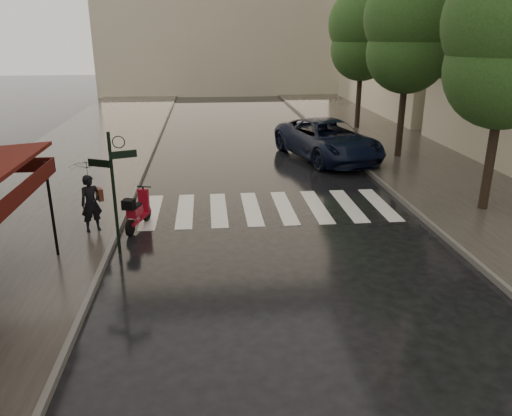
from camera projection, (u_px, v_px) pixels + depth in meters
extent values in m
plane|color=black|center=(157.00, 312.00, 10.02)|extent=(120.00, 120.00, 0.00)
cube|color=#38332D|center=(73.00, 165.00, 20.84)|extent=(6.00, 60.00, 0.12)
cube|color=#38332D|center=(414.00, 157.00, 22.21)|extent=(5.50, 60.00, 0.12)
cube|color=#595651|center=(147.00, 163.00, 21.12)|extent=(0.12, 60.00, 0.16)
cube|color=#595651|center=(352.00, 158.00, 21.94)|extent=(0.12, 60.00, 0.16)
cube|color=silver|center=(151.00, 212.00, 15.59)|extent=(0.50, 3.20, 0.01)
cube|color=silver|center=(185.00, 211.00, 15.68)|extent=(0.50, 3.20, 0.01)
cube|color=silver|center=(219.00, 209.00, 15.78)|extent=(0.50, 3.20, 0.01)
cube|color=silver|center=(252.00, 208.00, 15.88)|extent=(0.50, 3.20, 0.01)
cube|color=silver|center=(284.00, 207.00, 15.97)|extent=(0.50, 3.20, 0.01)
cube|color=silver|center=(316.00, 206.00, 16.07)|extent=(0.50, 3.20, 0.01)
cube|color=silver|center=(348.00, 205.00, 16.17)|extent=(0.50, 3.20, 0.01)
cube|color=silver|center=(380.00, 204.00, 16.27)|extent=(0.50, 3.20, 0.01)
cylinder|color=black|center=(52.00, 210.00, 11.93)|extent=(0.07, 0.07, 2.35)
cylinder|color=black|center=(114.00, 195.00, 12.21)|extent=(0.08, 0.08, 3.10)
cube|color=black|center=(123.00, 154.00, 11.90)|extent=(0.62, 0.26, 0.18)
cube|color=black|center=(99.00, 163.00, 11.92)|extent=(0.56, 0.29, 0.18)
cylinder|color=black|center=(493.00, 141.00, 14.85)|extent=(0.28, 0.28, 4.26)
sphere|color=#1B3915|center=(505.00, 70.00, 14.17)|extent=(3.40, 3.40, 3.40)
sphere|color=#1B3915|center=(512.00, 21.00, 13.74)|extent=(3.80, 3.80, 3.80)
cylinder|color=black|center=(402.00, 105.00, 21.37)|extent=(0.28, 0.28, 4.48)
sphere|color=#1B3915|center=(408.00, 52.00, 20.65)|extent=(3.40, 3.40, 3.40)
sphere|color=#1B3915|center=(411.00, 17.00, 20.20)|extent=(3.80, 3.80, 3.80)
cylinder|color=black|center=(359.00, 89.00, 27.98)|extent=(0.28, 0.28, 4.37)
sphere|color=#1B3915|center=(362.00, 49.00, 27.27)|extent=(3.40, 3.40, 3.40)
sphere|color=#1B3915|center=(364.00, 23.00, 26.83)|extent=(3.80, 3.80, 3.80)
imported|color=black|center=(91.00, 203.00, 13.56)|extent=(0.69, 0.61, 1.58)
imported|color=black|center=(86.00, 161.00, 13.16)|extent=(1.28, 1.29, 0.86)
cube|color=#4A2113|center=(99.00, 194.00, 13.62)|extent=(0.26, 0.32, 0.34)
cylinder|color=black|center=(130.00, 228.00, 13.70)|extent=(0.22, 0.47, 0.46)
cylinder|color=black|center=(147.00, 213.00, 14.80)|extent=(0.22, 0.47, 0.46)
cube|color=maroon|center=(139.00, 217.00, 14.25)|extent=(0.59, 1.26, 0.10)
cube|color=maroon|center=(135.00, 211.00, 13.93)|extent=(0.42, 0.58, 0.27)
cube|color=maroon|center=(144.00, 201.00, 14.52)|extent=(0.32, 0.19, 0.71)
cylinder|color=black|center=(144.00, 187.00, 14.48)|extent=(0.43, 0.15, 0.03)
cube|color=black|center=(129.00, 204.00, 13.50)|extent=(0.37, 0.36, 0.27)
imported|color=black|center=(328.00, 140.00, 21.86)|extent=(4.33, 6.65, 1.70)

